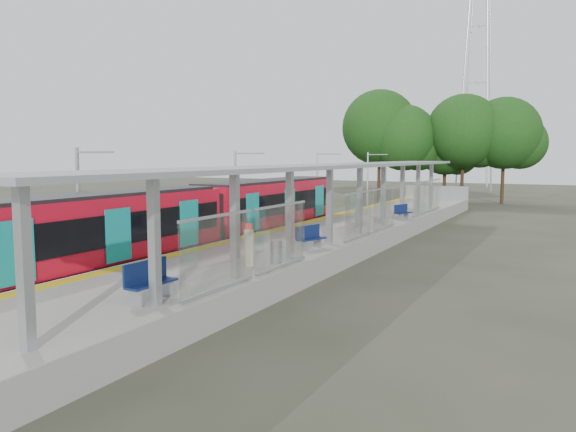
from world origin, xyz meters
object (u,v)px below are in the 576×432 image
object	(u,v)px
train	(201,217)
info_pillar_near	(249,248)
info_pillar_far	(359,219)
bench_near	(149,280)
bench_far	(402,212)
bench_mid	(310,237)
litter_bin	(276,252)

from	to	relation	value
train	info_pillar_near	distance (m)	7.85
info_pillar_near	info_pillar_far	bearing A→B (deg)	98.92
bench_near	info_pillar_far	bearing A→B (deg)	90.84
bench_far	info_pillar_far	xyz separation A→B (m)	(-0.38, -7.01, 0.21)
bench_near	bench_mid	xyz separation A→B (m)	(0.30, 9.99, -0.05)
bench_far	info_pillar_near	xyz separation A→B (m)	(-0.78, -17.58, 0.18)
info_pillar_far	litter_bin	xyz separation A→B (m)	(0.21, -9.59, -0.28)
info_pillar_far	info_pillar_near	bearing A→B (deg)	-103.25
train	bench_mid	world-z (taller)	train
bench_mid	info_pillar_near	xyz separation A→B (m)	(-0.40, -4.46, 0.14)
info_pillar_near	info_pillar_far	world-z (taller)	info_pillar_far
bench_near	litter_bin	world-z (taller)	bench_near
train	litter_bin	bearing A→B (deg)	-32.57
train	bench_far	bearing A→B (deg)	61.67
info_pillar_near	bench_far	bearing A→B (deg)	98.52
info_pillar_near	litter_bin	xyz separation A→B (m)	(0.61, 0.98, -0.25)
bench_mid	info_pillar_far	bearing A→B (deg)	106.75
info_pillar_far	bench_far	bearing A→B (deg)	75.75
bench_near	bench_far	size ratio (longest dim) A/B	1.13
bench_near	info_pillar_far	size ratio (longest dim) A/B	1.00
train	info_pillar_near	bearing A→B (deg)	-41.00
bench_far	info_pillar_far	bearing A→B (deg)	-74.61
train	info_pillar_far	bearing A→B (deg)	40.65
train	bench_near	bearing A→B (deg)	-60.61
bench_mid	bench_far	xyz separation A→B (m)	(0.38, 13.12, -0.04)
bench_far	train	bearing A→B (deg)	-99.79
bench_mid	train	bearing A→B (deg)	-169.52
train	bench_near	world-z (taller)	train
bench_far	info_pillar_near	distance (m)	17.59
info_pillar_near	litter_bin	bearing A→B (deg)	69.27
litter_bin	info_pillar_near	bearing A→B (deg)	-121.79
bench_mid	bench_near	bearing A→B (deg)	-75.02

